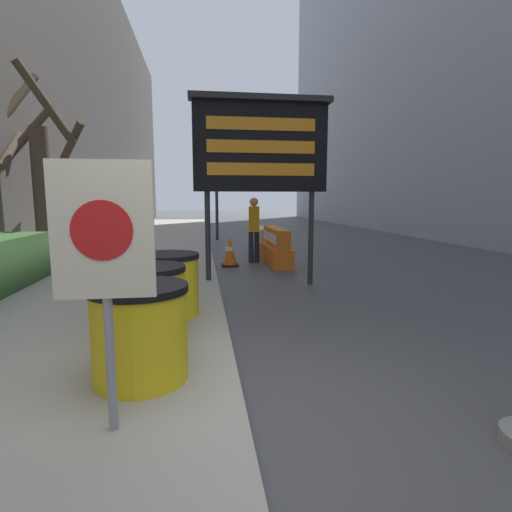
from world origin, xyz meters
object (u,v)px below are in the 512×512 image
traffic_cone_near (230,251)px  pedestrian_worker (254,224)px  barrel_drum_back (168,284)px  jersey_barrier_orange_near (276,248)px  barrel_drum_foreground (140,332)px  barrel_drum_middle (148,303)px  jersey_barrier_cream (262,241)px  message_board (260,147)px  traffic_light_near_curb (216,167)px  warning_sign (104,249)px

traffic_cone_near → pedestrian_worker: size_ratio=0.44×
barrel_drum_back → jersey_barrier_orange_near: (2.31, 4.74, -0.14)m
barrel_drum_foreground → barrel_drum_back: same height
barrel_drum_middle → barrel_drum_back: size_ratio=1.00×
barrel_drum_middle → jersey_barrier_cream: barrel_drum_middle is taller
message_board → pedestrian_worker: message_board is taller
barrel_drum_foreground → traffic_light_near_curb: size_ratio=0.20×
barrel_drum_foreground → barrel_drum_middle: (-0.06, 0.95, 0.00)m
barrel_drum_foreground → traffic_cone_near: 6.53m
barrel_drum_foreground → traffic_cone_near: (1.21, 6.41, -0.18)m
message_board → pedestrian_worker: bearing=84.8°
barrel_drum_middle → traffic_cone_near: barrel_drum_middle is taller
warning_sign → jersey_barrier_orange_near: warning_sign is taller
pedestrian_worker → message_board: bearing=-179.4°
barrel_drum_middle → message_board: message_board is taller
barrel_drum_middle → message_board: size_ratio=0.23×
jersey_barrier_orange_near → traffic_cone_near: jersey_barrier_orange_near is taller
barrel_drum_foreground → pedestrian_worker: size_ratio=0.48×
pedestrian_worker → jersey_barrier_orange_near: bearing=-112.6°
message_board → jersey_barrier_cream: (0.78, 4.87, -2.23)m
barrel_drum_middle → warning_sign: (-0.02, -1.69, 0.78)m
jersey_barrier_orange_near → jersey_barrier_cream: size_ratio=1.06×
warning_sign → message_board: message_board is taller
barrel_drum_back → jersey_barrier_orange_near: size_ratio=0.38×
message_board → pedestrian_worker: 3.27m
traffic_light_near_curb → message_board: bearing=-87.1°
message_board → traffic_light_near_curb: size_ratio=0.87×
warning_sign → barrel_drum_back: bearing=86.5°
barrel_drum_back → jersey_barrier_orange_near: 5.28m
barrel_drum_back → traffic_cone_near: 4.66m
barrel_drum_foreground → barrel_drum_back: bearing=87.5°
barrel_drum_back → pedestrian_worker: pedestrian_worker is taller
jersey_barrier_cream → warning_sign: bearing=-104.3°
barrel_drum_foreground → barrel_drum_middle: size_ratio=1.00×
barrel_drum_foreground → jersey_barrier_cream: bearing=75.0°
barrel_drum_middle → jersey_barrier_orange_near: 6.20m
barrel_drum_middle → jersey_barrier_orange_near: barrel_drum_middle is taller
message_board → jersey_barrier_orange_near: (0.78, 2.56, -2.17)m
message_board → traffic_light_near_curb: bearing=92.9°
jersey_barrier_cream → traffic_light_near_curb: (-1.23, 3.85, 2.53)m
barrel_drum_back → jersey_barrier_cream: size_ratio=0.40×
message_board → traffic_light_near_curb: (-0.44, 8.72, 0.30)m
barrel_drum_back → traffic_light_near_curb: traffic_light_near_curb is taller
warning_sign → message_board: bearing=70.7°
barrel_drum_foreground → barrel_drum_middle: same height
barrel_drum_back → warning_sign: warning_sign is taller
jersey_barrier_cream → barrel_drum_foreground: bearing=-105.0°
barrel_drum_foreground → jersey_barrier_cream: barrel_drum_foreground is taller
jersey_barrier_cream → traffic_cone_near: 2.79m
traffic_light_near_curb → jersey_barrier_cream: bearing=-72.3°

